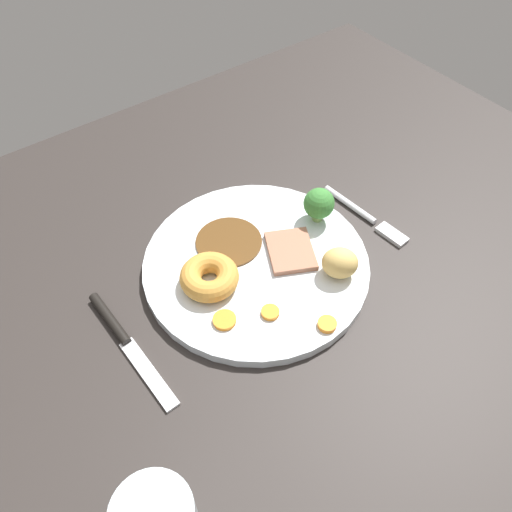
# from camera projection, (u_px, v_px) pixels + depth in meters

# --- Properties ---
(dining_table) EXTENTS (1.20, 0.84, 0.04)m
(dining_table) POSITION_uv_depth(u_px,v_px,m) (235.00, 280.00, 0.69)
(dining_table) COLOR #2B2623
(dining_table) RESTS_ON ground
(dinner_plate) EXTENTS (0.29, 0.29, 0.01)m
(dinner_plate) POSITION_uv_depth(u_px,v_px,m) (256.00, 264.00, 0.68)
(dinner_plate) COLOR white
(dinner_plate) RESTS_ON dining_table
(gravy_pool) EXTENTS (0.09, 0.09, 0.00)m
(gravy_pool) POSITION_uv_depth(u_px,v_px,m) (229.00, 242.00, 0.69)
(gravy_pool) COLOR #563819
(gravy_pool) RESTS_ON dinner_plate
(meat_slice_main) EXTENTS (0.08, 0.09, 0.01)m
(meat_slice_main) POSITION_uv_depth(u_px,v_px,m) (291.00, 251.00, 0.68)
(meat_slice_main) COLOR #9E664C
(meat_slice_main) RESTS_ON dinner_plate
(yorkshire_pudding) EXTENTS (0.07, 0.07, 0.03)m
(yorkshire_pudding) POSITION_uv_depth(u_px,v_px,m) (209.00, 277.00, 0.64)
(yorkshire_pudding) COLOR #C68938
(yorkshire_pudding) RESTS_ON dinner_plate
(roast_potato_left) EXTENTS (0.06, 0.06, 0.04)m
(roast_potato_left) POSITION_uv_depth(u_px,v_px,m) (340.00, 263.00, 0.64)
(roast_potato_left) COLOR #D8B260
(roast_potato_left) RESTS_ON dinner_plate
(carrot_coin_front) EXTENTS (0.02, 0.02, 0.01)m
(carrot_coin_front) POSITION_uv_depth(u_px,v_px,m) (270.00, 312.00, 0.62)
(carrot_coin_front) COLOR orange
(carrot_coin_front) RESTS_ON dinner_plate
(carrot_coin_back) EXTENTS (0.03, 0.03, 0.01)m
(carrot_coin_back) POSITION_uv_depth(u_px,v_px,m) (224.00, 320.00, 0.61)
(carrot_coin_back) COLOR orange
(carrot_coin_back) RESTS_ON dinner_plate
(carrot_coin_side) EXTENTS (0.02, 0.02, 0.01)m
(carrot_coin_side) POSITION_uv_depth(u_px,v_px,m) (327.00, 324.00, 0.61)
(carrot_coin_side) COLOR orange
(carrot_coin_side) RESTS_ON dinner_plate
(broccoli_floret) EXTENTS (0.04, 0.04, 0.05)m
(broccoli_floret) POSITION_uv_depth(u_px,v_px,m) (317.00, 202.00, 0.70)
(broccoli_floret) COLOR #8CB766
(broccoli_floret) RESTS_ON dinner_plate
(fork) EXTENTS (0.03, 0.15, 0.01)m
(fork) POSITION_uv_depth(u_px,v_px,m) (365.00, 215.00, 0.74)
(fork) COLOR silver
(fork) RESTS_ON dining_table
(knife) EXTENTS (0.02, 0.19, 0.01)m
(knife) POSITION_uv_depth(u_px,v_px,m) (123.00, 338.00, 0.61)
(knife) COLOR black
(knife) RESTS_ON dining_table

